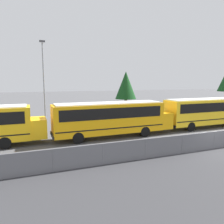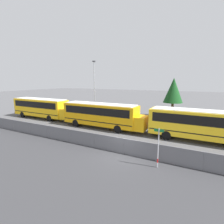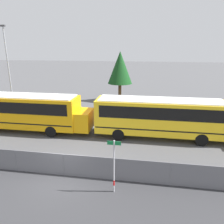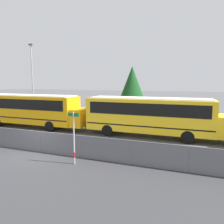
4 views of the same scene
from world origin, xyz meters
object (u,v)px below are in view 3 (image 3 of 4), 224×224
object	(u,v)px
school_bus_1	(24,110)
street_sign	(114,165)
school_bus_2	(162,116)
light_pole	(8,65)
tree_0	(120,68)

from	to	relation	value
school_bus_1	street_sign	size ratio (longest dim) A/B	3.97
school_bus_2	light_pole	size ratio (longest dim) A/B	1.22
school_bus_1	tree_0	xyz separation A→B (m)	(7.19, 12.48, 2.67)
school_bus_1	tree_0	world-z (taller)	tree_0
school_bus_1	street_sign	distance (m)	12.05
school_bus_1	school_bus_2	distance (m)	12.29
school_bus_2	tree_0	world-z (taller)	tree_0
light_pole	school_bus_2	bearing A→B (deg)	-20.19
light_pole	tree_0	xyz separation A→B (m)	(12.79, 5.64, -0.65)
school_bus_1	school_bus_2	bearing A→B (deg)	1.24
light_pole	tree_0	distance (m)	13.99
street_sign	school_bus_1	bearing A→B (deg)	141.36
school_bus_2	tree_0	xyz separation A→B (m)	(-5.10, 12.21, 2.67)
tree_0	light_pole	bearing A→B (deg)	-156.22
school_bus_1	light_pole	xyz separation A→B (m)	(-5.60, 6.84, 3.32)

